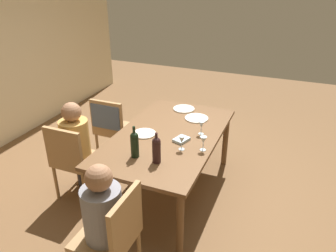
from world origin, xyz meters
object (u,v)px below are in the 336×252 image
at_px(wine_bottle_tall_green, 156,149).
at_px(wine_glass_near_left, 203,141).
at_px(wine_bottle_dark_red, 135,144).
at_px(wine_glass_centre, 182,140).
at_px(wine_glass_near_right, 201,125).
at_px(chair_far_left, 72,158).
at_px(dinner_plate_guest_left, 184,109).
at_px(person_woman_host, 77,143).
at_px(dining_table, 168,141).
at_px(person_man_bearded, 100,218).
at_px(chair_left_end, 114,234).
at_px(dinner_plate_host, 197,118).
at_px(chair_far_right, 110,123).
at_px(dinner_plate_guest_right, 144,134).

height_order(wine_bottle_tall_green, wine_glass_near_left, wine_bottle_tall_green).
bearing_deg(wine_glass_near_left, wine_bottle_dark_red, 122.56).
xyz_separation_m(wine_glass_centre, wine_glass_near_right, (0.39, -0.08, 0.00)).
relative_size(chair_far_left, dinner_plate_guest_left, 3.39).
bearing_deg(wine_bottle_dark_red, person_woman_host, 79.15).
relative_size(dining_table, dinner_plate_guest_left, 6.75).
bearing_deg(person_man_bearded, chair_left_end, -90.00).
bearing_deg(dinner_plate_host, chair_left_end, 177.65).
distance_m(chair_far_right, wine_glass_near_left, 1.46).
bearing_deg(dining_table, person_man_bearded, 178.86).
bearing_deg(wine_glass_near_right, person_woman_host, 113.26).
height_order(dinner_plate_host, dinner_plate_guest_right, same).
relative_size(wine_glass_centre, dinner_plate_host, 0.53).
distance_m(chair_far_left, wine_bottle_dark_red, 0.87).
bearing_deg(dinner_plate_guest_right, person_woman_host, 113.65).
height_order(dining_table, dinner_plate_host, dinner_plate_host).
bearing_deg(dinner_plate_guest_left, dinner_plate_guest_right, 168.61).
bearing_deg(wine_glass_near_right, chair_far_left, 117.53).
xyz_separation_m(dining_table, wine_bottle_tall_green, (-0.55, -0.11, 0.21)).
bearing_deg(chair_far_left, chair_far_right, 90.00).
distance_m(chair_far_right, wine_glass_near_right, 1.27).
bearing_deg(chair_far_right, person_woman_host, -90.00).
bearing_deg(dinner_plate_host, wine_bottle_tall_green, 177.44).
height_order(person_woman_host, wine_glass_centre, person_woman_host).
distance_m(chair_far_right, wine_bottle_dark_red, 1.18).
xyz_separation_m(person_woman_host, person_man_bearded, (-0.91, -0.88, -0.00)).
height_order(wine_bottle_tall_green, wine_bottle_dark_red, wine_bottle_dark_red).
relative_size(dining_table, wine_glass_centre, 12.31).
distance_m(chair_left_end, wine_glass_centre, 1.11).
height_order(person_woman_host, dinner_plate_host, person_woman_host).
height_order(wine_bottle_dark_red, wine_glass_centre, wine_bottle_dark_red).
bearing_deg(chair_left_end, dinner_plate_guest_right, 15.15).
distance_m(chair_far_left, chair_left_end, 1.28).
height_order(person_man_bearded, wine_glass_near_left, person_man_bearded).
bearing_deg(dinner_plate_guest_right, chair_far_left, 121.23).
bearing_deg(wine_bottle_dark_red, wine_glass_near_left, -57.44).
distance_m(dining_table, wine_glass_near_left, 0.52).
relative_size(chair_left_end, wine_bottle_tall_green, 3.06).
bearing_deg(person_man_bearded, dining_table, -1.14).
xyz_separation_m(chair_far_right, wine_glass_centre, (-0.54, -1.16, 0.27)).
xyz_separation_m(person_woman_host, wine_bottle_dark_red, (-0.15, -0.79, 0.24)).
relative_size(wine_bottle_dark_red, dinner_plate_host, 1.13).
bearing_deg(wine_glass_centre, dinner_plate_host, 6.51).
xyz_separation_m(dining_table, chair_far_left, (-0.50, 0.91, -0.14)).
distance_m(person_woman_host, wine_bottle_tall_green, 1.06).
distance_m(chair_left_end, wine_glass_near_left, 1.22).
distance_m(chair_left_end, dinner_plate_guest_right, 1.27).
xyz_separation_m(chair_left_end, wine_bottle_tall_green, (0.74, -0.03, 0.36)).
xyz_separation_m(chair_far_left, wine_bottle_tall_green, (-0.05, -1.02, 0.36)).
xyz_separation_m(wine_glass_near_left, dinner_plate_guest_right, (0.09, 0.69, -0.10)).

